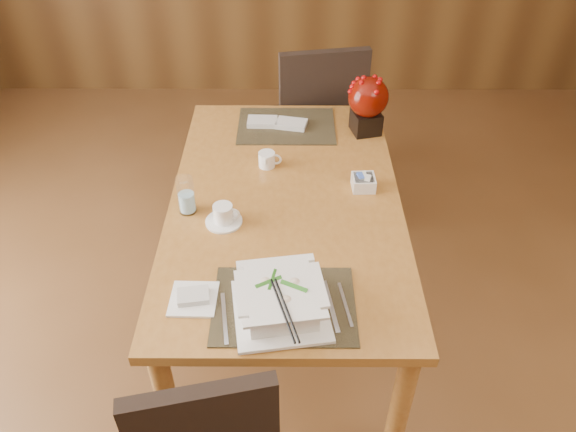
{
  "coord_description": "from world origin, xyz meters",
  "views": [
    {
      "loc": [
        0.02,
        -1.13,
        2.1
      ],
      "look_at": [
        0.01,
        0.35,
        0.87
      ],
      "focal_mm": 35.0,
      "sensor_mm": 36.0,
      "label": 1
    }
  ],
  "objects_px": {
    "dining_table": "(286,218)",
    "soup_setting": "(281,301)",
    "coffee_cup": "(223,215)",
    "berry_decor": "(368,102)",
    "creamer_jug": "(267,159)",
    "sugar_caddy": "(363,183)",
    "water_glass": "(186,195)",
    "far_chair": "(317,119)",
    "bread_plate": "(194,299)"
  },
  "relations": [
    {
      "from": "coffee_cup",
      "to": "water_glass",
      "type": "xyz_separation_m",
      "value": [
        -0.14,
        0.07,
        0.04
      ]
    },
    {
      "from": "creamer_jug",
      "to": "bread_plate",
      "type": "distance_m",
      "value": 0.78
    },
    {
      "from": "sugar_caddy",
      "to": "far_chair",
      "type": "relative_size",
      "value": 0.09
    },
    {
      "from": "coffee_cup",
      "to": "berry_decor",
      "type": "xyz_separation_m",
      "value": [
        0.59,
        0.65,
        0.12
      ]
    },
    {
      "from": "creamer_jug",
      "to": "berry_decor",
      "type": "xyz_separation_m",
      "value": [
        0.44,
        0.28,
        0.12
      ]
    },
    {
      "from": "dining_table",
      "to": "soup_setting",
      "type": "relative_size",
      "value": 4.58
    },
    {
      "from": "coffee_cup",
      "to": "sugar_caddy",
      "type": "height_order",
      "value": "coffee_cup"
    },
    {
      "from": "dining_table",
      "to": "berry_decor",
      "type": "distance_m",
      "value": 0.67
    },
    {
      "from": "berry_decor",
      "to": "sugar_caddy",
      "type": "bearing_deg",
      "value": -96.88
    },
    {
      "from": "coffee_cup",
      "to": "bread_plate",
      "type": "xyz_separation_m",
      "value": [
        -0.06,
        -0.38,
        -0.03
      ]
    },
    {
      "from": "dining_table",
      "to": "creamer_jug",
      "type": "bearing_deg",
      "value": 109.5
    },
    {
      "from": "dining_table",
      "to": "coffee_cup",
      "type": "relative_size",
      "value": 10.92
    },
    {
      "from": "coffee_cup",
      "to": "berry_decor",
      "type": "bearing_deg",
      "value": 47.74
    },
    {
      "from": "dining_table",
      "to": "far_chair",
      "type": "xyz_separation_m",
      "value": [
        0.16,
        0.93,
        -0.09
      ]
    },
    {
      "from": "dining_table",
      "to": "coffee_cup",
      "type": "bearing_deg",
      "value": -147.81
    },
    {
      "from": "dining_table",
      "to": "soup_setting",
      "type": "distance_m",
      "value": 0.6
    },
    {
      "from": "soup_setting",
      "to": "creamer_jug",
      "type": "bearing_deg",
      "value": 86.27
    },
    {
      "from": "water_glass",
      "to": "sugar_caddy",
      "type": "relative_size",
      "value": 1.7
    },
    {
      "from": "water_glass",
      "to": "far_chair",
      "type": "relative_size",
      "value": 0.15
    },
    {
      "from": "dining_table",
      "to": "bread_plate",
      "type": "height_order",
      "value": "bread_plate"
    },
    {
      "from": "water_glass",
      "to": "sugar_caddy",
      "type": "height_order",
      "value": "water_glass"
    },
    {
      "from": "dining_table",
      "to": "sugar_caddy",
      "type": "distance_m",
      "value": 0.34
    },
    {
      "from": "soup_setting",
      "to": "sugar_caddy",
      "type": "bearing_deg",
      "value": 55.21
    },
    {
      "from": "dining_table",
      "to": "far_chair",
      "type": "height_order",
      "value": "far_chair"
    },
    {
      "from": "far_chair",
      "to": "dining_table",
      "type": "bearing_deg",
      "value": 70.21
    },
    {
      "from": "coffee_cup",
      "to": "berry_decor",
      "type": "distance_m",
      "value": 0.89
    },
    {
      "from": "sugar_caddy",
      "to": "bread_plate",
      "type": "xyz_separation_m",
      "value": [
        -0.6,
        -0.6,
        -0.02
      ]
    },
    {
      "from": "sugar_caddy",
      "to": "far_chair",
      "type": "height_order",
      "value": "far_chair"
    },
    {
      "from": "water_glass",
      "to": "bread_plate",
      "type": "distance_m",
      "value": 0.46
    },
    {
      "from": "sugar_caddy",
      "to": "bread_plate",
      "type": "relative_size",
      "value": 0.6
    },
    {
      "from": "dining_table",
      "to": "coffee_cup",
      "type": "xyz_separation_m",
      "value": [
        -0.23,
        -0.14,
        0.13
      ]
    },
    {
      "from": "creamer_jug",
      "to": "sugar_caddy",
      "type": "bearing_deg",
      "value": -16.46
    },
    {
      "from": "berry_decor",
      "to": "bread_plate",
      "type": "relative_size",
      "value": 1.78
    },
    {
      "from": "coffee_cup",
      "to": "soup_setting",
      "type": "bearing_deg",
      "value": -63.57
    },
    {
      "from": "coffee_cup",
      "to": "bread_plate",
      "type": "relative_size",
      "value": 0.92
    },
    {
      "from": "soup_setting",
      "to": "berry_decor",
      "type": "relative_size",
      "value": 1.23
    },
    {
      "from": "dining_table",
      "to": "berry_decor",
      "type": "relative_size",
      "value": 5.65
    },
    {
      "from": "dining_table",
      "to": "berry_decor",
      "type": "xyz_separation_m",
      "value": [
        0.36,
        0.51,
        0.25
      ]
    },
    {
      "from": "sugar_caddy",
      "to": "soup_setting",
      "type": "bearing_deg",
      "value": -116.13
    },
    {
      "from": "creamer_jug",
      "to": "bread_plate",
      "type": "bearing_deg",
      "value": -100.41
    },
    {
      "from": "water_glass",
      "to": "soup_setting",
      "type": "bearing_deg",
      "value": -54.52
    },
    {
      "from": "soup_setting",
      "to": "water_glass",
      "type": "relative_size",
      "value": 2.15
    },
    {
      "from": "soup_setting",
      "to": "berry_decor",
      "type": "distance_m",
      "value": 1.15
    },
    {
      "from": "coffee_cup",
      "to": "far_chair",
      "type": "bearing_deg",
      "value": 70.02
    },
    {
      "from": "coffee_cup",
      "to": "creamer_jug",
      "type": "xyz_separation_m",
      "value": [
        0.15,
        0.37,
        -0.0
      ]
    },
    {
      "from": "dining_table",
      "to": "sugar_caddy",
      "type": "height_order",
      "value": "sugar_caddy"
    },
    {
      "from": "creamer_jug",
      "to": "far_chair",
      "type": "height_order",
      "value": "far_chair"
    },
    {
      "from": "berry_decor",
      "to": "coffee_cup",
      "type": "bearing_deg",
      "value": -132.26
    },
    {
      "from": "creamer_jug",
      "to": "bread_plate",
      "type": "height_order",
      "value": "creamer_jug"
    },
    {
      "from": "far_chair",
      "to": "coffee_cup",
      "type": "bearing_deg",
      "value": 60.19
    }
  ]
}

